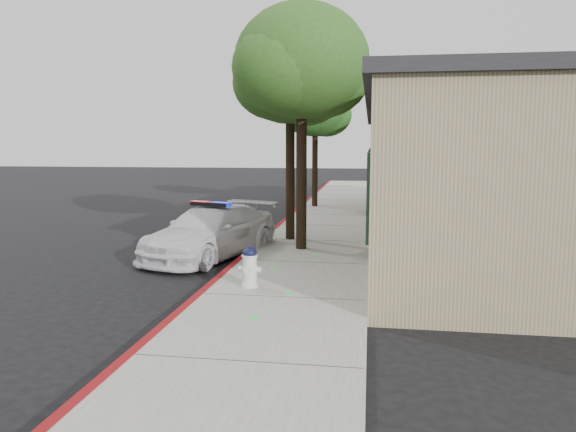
% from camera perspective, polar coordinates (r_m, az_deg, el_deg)
% --- Properties ---
extents(ground, '(120.00, 120.00, 0.00)m').
position_cam_1_polar(ground, '(10.38, -9.70, -8.90)').
color(ground, black).
rests_on(ground, ground).
extents(sidewalk, '(3.20, 60.00, 0.15)m').
position_cam_1_polar(sidewalk, '(12.86, 1.37, -5.24)').
color(sidewalk, gray).
rests_on(sidewalk, ground).
extents(red_curb, '(0.14, 60.00, 0.16)m').
position_cam_1_polar(red_curb, '(13.14, -5.33, -4.98)').
color(red_curb, maroon).
rests_on(red_curb, ground).
extents(clapboard_building, '(7.30, 20.89, 4.24)m').
position_cam_1_polar(clapboard_building, '(18.79, 19.50, 4.68)').
color(clapboard_building, '#9C8E66').
rests_on(clapboard_building, ground).
extents(police_car, '(3.20, 4.98, 1.46)m').
position_cam_1_polar(police_car, '(14.17, -8.20, -1.65)').
color(police_car, white).
rests_on(police_car, ground).
extents(fire_hydrant, '(0.46, 0.40, 0.81)m').
position_cam_1_polar(fire_hydrant, '(10.56, -4.11, -5.41)').
color(fire_hydrant, white).
rests_on(fire_hydrant, sidewalk).
extents(street_tree_near, '(3.53, 3.54, 6.42)m').
position_cam_1_polar(street_tree_near, '(14.39, 1.53, 15.62)').
color(street_tree_near, black).
rests_on(street_tree_near, sidewalk).
extents(street_tree_mid, '(3.27, 3.24, 6.09)m').
position_cam_1_polar(street_tree_mid, '(15.94, 0.28, 14.11)').
color(street_tree_mid, black).
rests_on(street_tree_mid, sidewalk).
extents(street_tree_far, '(3.15, 3.07, 5.74)m').
position_cam_1_polar(street_tree_far, '(24.53, 3.01, 11.13)').
color(street_tree_far, black).
rests_on(street_tree_far, sidewalk).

